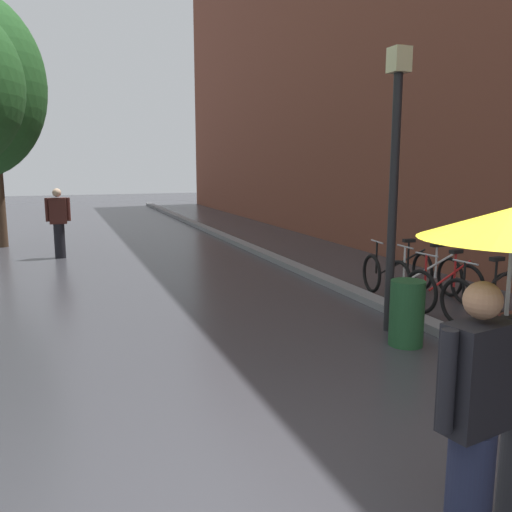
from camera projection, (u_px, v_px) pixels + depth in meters
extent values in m
cube|color=brown|center=(488.00, 29.00, 15.09)|extent=(8.00, 36.00, 12.10)
cube|color=slate|center=(262.00, 253.00, 13.79)|extent=(0.30, 36.00, 0.12)
torus|color=black|center=(458.00, 302.00, 7.72)|extent=(0.12, 0.70, 0.70)
torus|color=black|center=(509.00, 295.00, 8.14)|extent=(0.12, 0.70, 0.70)
cylinder|color=black|center=(490.00, 285.00, 7.94)|extent=(0.88, 0.11, 0.43)
cylinder|color=black|center=(495.00, 279.00, 7.97)|extent=(0.04, 0.04, 0.55)
cube|color=black|center=(497.00, 259.00, 7.92)|extent=(0.23, 0.12, 0.06)
cylinder|color=black|center=(464.00, 282.00, 7.70)|extent=(0.04, 0.04, 0.58)
cylinder|color=#9E9EA3|center=(465.00, 262.00, 7.65)|extent=(0.07, 0.46, 0.03)
torus|color=black|center=(421.00, 292.00, 8.36)|extent=(0.14, 0.70, 0.70)
torus|color=black|center=(467.00, 285.00, 8.82)|extent=(0.14, 0.70, 0.70)
cylinder|color=red|center=(450.00, 275.00, 8.60)|extent=(0.88, 0.14, 0.43)
cylinder|color=red|center=(455.00, 270.00, 8.63)|extent=(0.04, 0.04, 0.55)
cube|color=black|center=(456.00, 252.00, 8.58)|extent=(0.23, 0.13, 0.06)
cylinder|color=red|center=(426.00, 273.00, 8.35)|extent=(0.04, 0.04, 0.58)
cylinder|color=#9E9EA3|center=(427.00, 255.00, 8.30)|extent=(0.08, 0.46, 0.03)
torus|color=black|center=(399.00, 281.00, 9.15)|extent=(0.09, 0.70, 0.70)
torus|color=black|center=(450.00, 277.00, 9.45)|extent=(0.09, 0.70, 0.70)
cylinder|color=silver|center=(431.00, 267.00, 9.30)|extent=(0.88, 0.08, 0.43)
cylinder|color=silver|center=(436.00, 262.00, 9.31)|extent=(0.04, 0.04, 0.55)
cube|color=black|center=(437.00, 245.00, 9.26)|extent=(0.22, 0.11, 0.06)
cylinder|color=silver|center=(404.00, 264.00, 9.12)|extent=(0.04, 0.04, 0.58)
cylinder|color=#9E9EA3|center=(405.00, 247.00, 9.07)|extent=(0.05, 0.46, 0.03)
torus|color=black|center=(372.00, 273.00, 9.74)|extent=(0.15, 0.70, 0.70)
torus|color=black|center=(422.00, 271.00, 9.97)|extent=(0.15, 0.70, 0.70)
cylinder|color=black|center=(403.00, 261.00, 9.84)|extent=(0.88, 0.14, 0.43)
cylinder|color=black|center=(408.00, 257.00, 9.85)|extent=(0.04, 0.04, 0.55)
cube|color=black|center=(409.00, 241.00, 9.80)|extent=(0.23, 0.13, 0.06)
cylinder|color=black|center=(376.00, 258.00, 9.71)|extent=(0.04, 0.04, 0.58)
cylinder|color=#9E9EA3|center=(377.00, 242.00, 9.66)|extent=(0.08, 0.46, 0.03)
cylinder|color=#1E233D|center=(468.00, 497.00, 3.10)|extent=(0.26, 0.26, 0.84)
cube|color=black|center=(477.00, 377.00, 2.97)|extent=(0.43, 0.29, 0.63)
sphere|color=#9E7051|center=(483.00, 300.00, 2.90)|extent=(0.21, 0.21, 0.21)
cylinder|color=black|center=(447.00, 381.00, 2.84)|extent=(0.09, 0.09, 0.56)
cylinder|color=black|center=(506.00, 363.00, 3.09)|extent=(0.09, 0.09, 0.56)
cylinder|color=#4C231E|center=(505.00, 366.00, 3.09)|extent=(0.09, 0.09, 0.56)
cylinder|color=#9E9EA3|center=(505.00, 332.00, 3.08)|extent=(0.02, 0.02, 1.12)
cylinder|color=black|center=(393.00, 207.00, 7.27)|extent=(0.12, 0.12, 3.48)
cube|color=beige|center=(399.00, 60.00, 6.94)|extent=(0.24, 0.24, 0.32)
cylinder|color=#1E4C28|center=(407.00, 313.00, 6.89)|extent=(0.44, 0.44, 0.85)
cylinder|color=black|center=(60.00, 241.00, 13.31)|extent=(0.26, 0.26, 0.85)
cube|color=#4C231E|center=(58.00, 211.00, 13.19)|extent=(0.41, 0.25, 0.64)
sphere|color=beige|center=(57.00, 193.00, 13.11)|extent=(0.21, 0.21, 0.21)
cylinder|color=#4C231E|center=(68.00, 209.00, 13.25)|extent=(0.09, 0.09, 0.58)
cylinder|color=#4C231E|center=(47.00, 210.00, 13.11)|extent=(0.09, 0.09, 0.58)
cube|color=#592D19|center=(58.00, 207.00, 13.31)|extent=(0.27, 0.16, 0.36)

